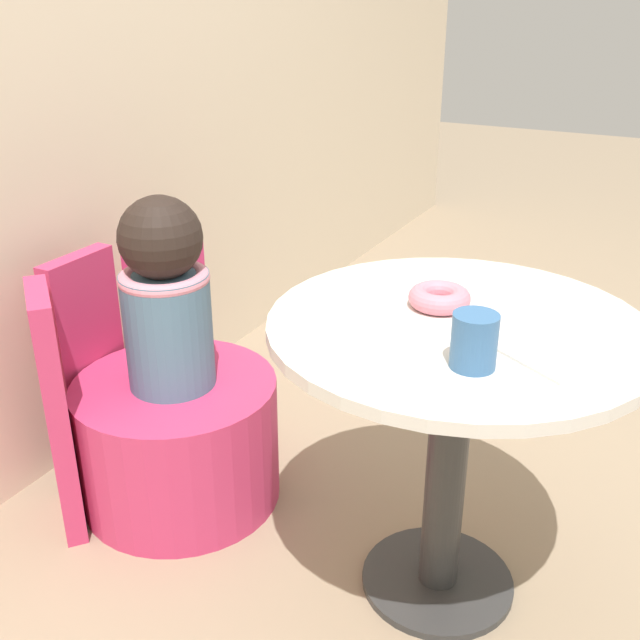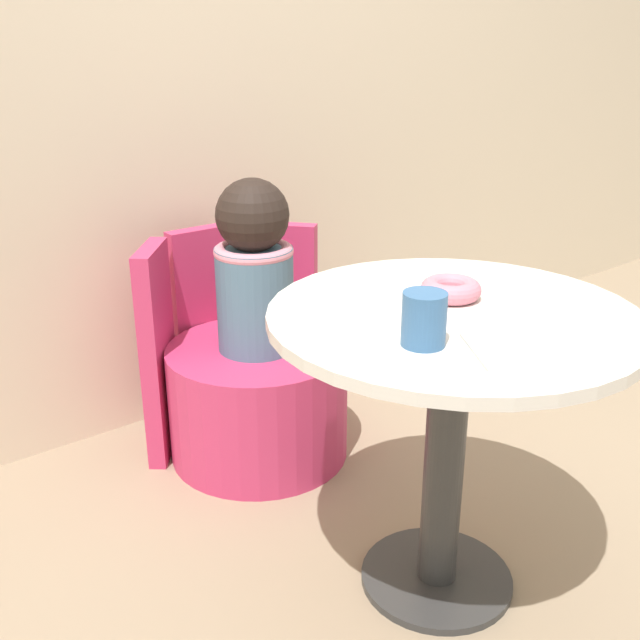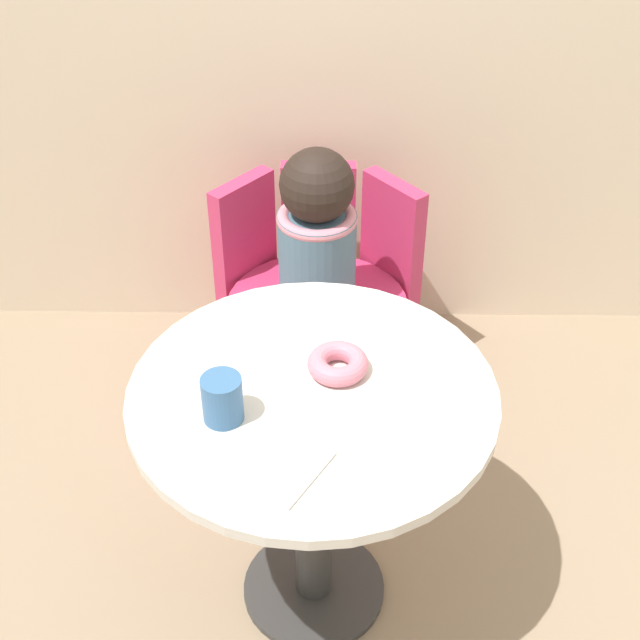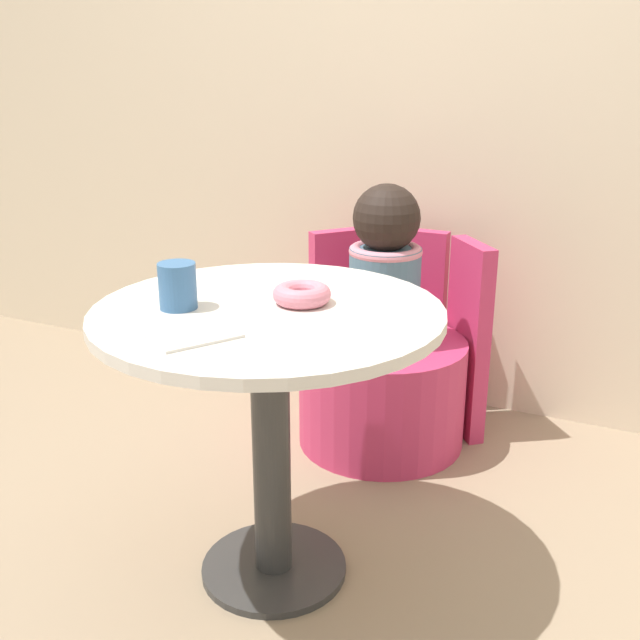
% 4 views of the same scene
% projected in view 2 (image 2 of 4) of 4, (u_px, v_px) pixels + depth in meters
% --- Properties ---
extents(ground_plane, '(12.00, 12.00, 0.00)m').
position_uv_depth(ground_plane, '(456.00, 559.00, 1.80)').
color(ground_plane, gray).
extents(back_wall, '(6.00, 0.06, 2.40)m').
position_uv_depth(back_wall, '(194.00, 26.00, 2.20)').
color(back_wall, beige).
rests_on(back_wall, ground_plane).
extents(round_table, '(0.75, 0.75, 0.66)m').
position_uv_depth(round_table, '(450.00, 380.00, 1.54)').
color(round_table, '#333333').
rests_on(round_table, ground_plane).
extents(tub_chair, '(0.52, 0.52, 0.34)m').
position_uv_depth(tub_chair, '(259.00, 401.00, 2.20)').
color(tub_chair, '#C63360').
rests_on(tub_chair, ground_plane).
extents(booth_backrest, '(0.62, 0.23, 0.63)m').
position_uv_depth(booth_backrest, '(218.00, 333.00, 2.31)').
color(booth_backrest, '#C63360').
rests_on(booth_backrest, ground_plane).
extents(child_figure, '(0.22, 0.22, 0.49)m').
position_uv_depth(child_figure, '(254.00, 268.00, 2.05)').
color(child_figure, slate).
rests_on(child_figure, tub_chair).
extents(donut, '(0.13, 0.13, 0.04)m').
position_uv_depth(donut, '(451.00, 289.00, 1.55)').
color(donut, pink).
rests_on(donut, round_table).
extents(cup, '(0.08, 0.08, 0.10)m').
position_uv_depth(cup, '(424.00, 319.00, 1.31)').
color(cup, '#386699').
rests_on(cup, round_table).
extents(paper_napkin, '(0.22, 0.22, 0.01)m').
position_uv_depth(paper_napkin, '(517.00, 350.00, 1.30)').
color(paper_napkin, silver).
rests_on(paper_napkin, round_table).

